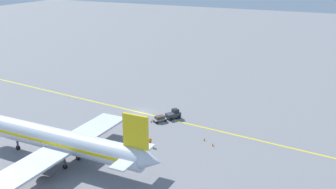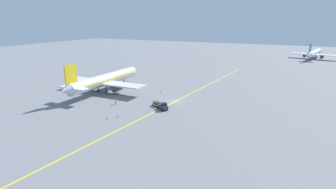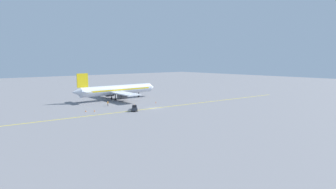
{
  "view_description": "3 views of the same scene",
  "coord_description": "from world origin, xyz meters",
  "px_view_note": "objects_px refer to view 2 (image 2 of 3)",
  "views": [
    {
      "loc": [
        -68.01,
        -39.15,
        30.62
      ],
      "look_at": [
        2.68,
        -5.05,
        4.05
      ],
      "focal_mm": 42.0,
      "sensor_mm": 36.0,
      "label": 1
    },
    {
      "loc": [
        28.66,
        -63.81,
        21.93
      ],
      "look_at": [
        0.73,
        -5.91,
        3.67
      ],
      "focal_mm": 28.0,
      "sensor_mm": 36.0,
      "label": 2
    },
    {
      "loc": [
        65.59,
        -49.83,
        14.99
      ],
      "look_at": [
        3.84,
        2.44,
        4.58
      ],
      "focal_mm": 28.0,
      "sensor_mm": 36.0,
      "label": 3
    }
  ],
  "objects_px": {
    "traffic_cone_near_nose": "(107,118)",
    "traffic_cone_by_wingtip": "(117,116)",
    "airplane_distant_taxiing": "(314,53)",
    "baggage_cart_trailing": "(157,103)",
    "ground_crew_worker": "(115,101)",
    "airplane_at_gate": "(105,80)",
    "traffic_cone_mid_apron": "(161,92)",
    "baggage_tug_dark": "(163,106)",
    "traffic_cone_far_edge": "(156,103)"
  },
  "relations": [
    {
      "from": "baggage_cart_trailing",
      "to": "traffic_cone_by_wingtip",
      "type": "xyz_separation_m",
      "value": [
        -4.41,
        -11.24,
        -0.49
      ]
    },
    {
      "from": "traffic_cone_near_nose",
      "to": "ground_crew_worker",
      "type": "bearing_deg",
      "value": 116.7
    },
    {
      "from": "traffic_cone_far_edge",
      "to": "baggage_cart_trailing",
      "type": "bearing_deg",
      "value": -53.9
    },
    {
      "from": "airplane_at_gate",
      "to": "traffic_cone_far_edge",
      "type": "bearing_deg",
      "value": -12.86
    },
    {
      "from": "airplane_at_gate",
      "to": "traffic_cone_mid_apron",
      "type": "relative_size",
      "value": 64.41
    },
    {
      "from": "traffic_cone_near_nose",
      "to": "traffic_cone_by_wingtip",
      "type": "relative_size",
      "value": 1.0
    },
    {
      "from": "airplane_distant_taxiing",
      "to": "ground_crew_worker",
      "type": "xyz_separation_m",
      "value": [
        -52.21,
        -121.78,
        -2.43
      ]
    },
    {
      "from": "baggage_tug_dark",
      "to": "baggage_cart_trailing",
      "type": "relative_size",
      "value": 1.13
    },
    {
      "from": "airplane_at_gate",
      "to": "traffic_cone_far_edge",
      "type": "height_order",
      "value": "airplane_at_gate"
    },
    {
      "from": "airplane_at_gate",
      "to": "traffic_cone_far_edge",
      "type": "distance_m",
      "value": 21.6
    },
    {
      "from": "traffic_cone_by_wingtip",
      "to": "traffic_cone_near_nose",
      "type": "bearing_deg",
      "value": -122.78
    },
    {
      "from": "baggage_tug_dark",
      "to": "traffic_cone_far_edge",
      "type": "height_order",
      "value": "baggage_tug_dark"
    },
    {
      "from": "ground_crew_worker",
      "to": "traffic_cone_by_wingtip",
      "type": "xyz_separation_m",
      "value": [
        6.29,
        -7.67,
        -0.63
      ]
    },
    {
      "from": "baggage_cart_trailing",
      "to": "traffic_cone_mid_apron",
      "type": "relative_size",
      "value": 5.35
    },
    {
      "from": "airplane_at_gate",
      "to": "traffic_cone_by_wingtip",
      "type": "distance_m",
      "value": 24.86
    },
    {
      "from": "airplane_at_gate",
      "to": "baggage_tug_dark",
      "type": "xyz_separation_m",
      "value": [
        24.6,
        -7.94,
        -2.81
      ]
    },
    {
      "from": "baggage_cart_trailing",
      "to": "traffic_cone_far_edge",
      "type": "xyz_separation_m",
      "value": [
        -1.03,
        1.41,
        -0.49
      ]
    },
    {
      "from": "airplane_distant_taxiing",
      "to": "traffic_cone_by_wingtip",
      "type": "distance_m",
      "value": 137.39
    },
    {
      "from": "baggage_cart_trailing",
      "to": "airplane_distant_taxiing",
      "type": "bearing_deg",
      "value": 70.65
    },
    {
      "from": "baggage_cart_trailing",
      "to": "traffic_cone_far_edge",
      "type": "relative_size",
      "value": 5.35
    },
    {
      "from": "baggage_cart_trailing",
      "to": "traffic_cone_mid_apron",
      "type": "xyz_separation_m",
      "value": [
        -5.25,
        12.49,
        -0.49
      ]
    },
    {
      "from": "baggage_cart_trailing",
      "to": "ground_crew_worker",
      "type": "distance_m",
      "value": 11.27
    },
    {
      "from": "baggage_tug_dark",
      "to": "traffic_cone_far_edge",
      "type": "relative_size",
      "value": 6.06
    },
    {
      "from": "traffic_cone_near_nose",
      "to": "traffic_cone_by_wingtip",
      "type": "distance_m",
      "value": 2.52
    },
    {
      "from": "traffic_cone_near_nose",
      "to": "baggage_cart_trailing",
      "type": "bearing_deg",
      "value": 66.63
    },
    {
      "from": "traffic_cone_mid_apron",
      "to": "airplane_at_gate",
      "type": "bearing_deg",
      "value": -159.1
    },
    {
      "from": "airplane_distant_taxiing",
      "to": "baggage_tug_dark",
      "type": "distance_m",
      "value": 126.11
    },
    {
      "from": "airplane_at_gate",
      "to": "baggage_tug_dark",
      "type": "relative_size",
      "value": 10.62
    },
    {
      "from": "airplane_at_gate",
      "to": "ground_crew_worker",
      "type": "bearing_deg",
      "value": -41.15
    },
    {
      "from": "airplane_at_gate",
      "to": "baggage_cart_trailing",
      "type": "distance_m",
      "value": 22.87
    },
    {
      "from": "traffic_cone_near_nose",
      "to": "traffic_cone_mid_apron",
      "type": "bearing_deg",
      "value": 88.84
    },
    {
      "from": "airplane_distant_taxiing",
      "to": "traffic_cone_far_edge",
      "type": "distance_m",
      "value": 124.35
    },
    {
      "from": "baggage_tug_dark",
      "to": "ground_crew_worker",
      "type": "relative_size",
      "value": 1.99
    },
    {
      "from": "airplane_at_gate",
      "to": "traffic_cone_mid_apron",
      "type": "distance_m",
      "value": 18.07
    },
    {
      "from": "airplane_at_gate",
      "to": "ground_crew_worker",
      "type": "height_order",
      "value": "airplane_at_gate"
    },
    {
      "from": "ground_crew_worker",
      "to": "traffic_cone_mid_apron",
      "type": "distance_m",
      "value": 16.97
    },
    {
      "from": "airplane_at_gate",
      "to": "traffic_cone_by_wingtip",
      "type": "height_order",
      "value": "airplane_at_gate"
    },
    {
      "from": "traffic_cone_mid_apron",
      "to": "traffic_cone_far_edge",
      "type": "distance_m",
      "value": 11.86
    },
    {
      "from": "ground_crew_worker",
      "to": "traffic_cone_far_edge",
      "type": "height_order",
      "value": "ground_crew_worker"
    },
    {
      "from": "traffic_cone_near_nose",
      "to": "baggage_tug_dark",
      "type": "bearing_deg",
      "value": 53.56
    },
    {
      "from": "traffic_cone_near_nose",
      "to": "traffic_cone_by_wingtip",
      "type": "bearing_deg",
      "value": 57.22
    },
    {
      "from": "ground_crew_worker",
      "to": "traffic_cone_near_nose",
      "type": "xyz_separation_m",
      "value": [
        4.92,
        -9.79,
        -0.63
      ]
    },
    {
      "from": "baggage_tug_dark",
      "to": "traffic_cone_mid_apron",
      "type": "relative_size",
      "value": 6.06
    },
    {
      "from": "airplane_at_gate",
      "to": "airplane_distant_taxiing",
      "type": "relative_size",
      "value": 1.12
    },
    {
      "from": "airplane_distant_taxiing",
      "to": "baggage_cart_trailing",
      "type": "distance_m",
      "value": 125.32
    },
    {
      "from": "baggage_tug_dark",
      "to": "baggage_cart_trailing",
      "type": "xyz_separation_m",
      "value": [
        -2.78,
        1.78,
        -0.14
      ]
    },
    {
      "from": "baggage_cart_trailing",
      "to": "ground_crew_worker",
      "type": "bearing_deg",
      "value": -161.56
    },
    {
      "from": "traffic_cone_near_nose",
      "to": "traffic_cone_far_edge",
      "type": "distance_m",
      "value": 15.51
    },
    {
      "from": "traffic_cone_mid_apron",
      "to": "airplane_distant_taxiing",
      "type": "bearing_deg",
      "value": 66.14
    },
    {
      "from": "airplane_at_gate",
      "to": "ground_crew_worker",
      "type": "distance_m",
      "value": 15.04
    }
  ]
}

